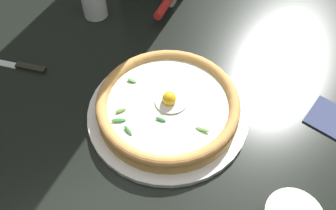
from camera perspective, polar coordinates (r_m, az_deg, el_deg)
name	(u,v)px	position (r m, az deg, el deg)	size (l,w,h in m)	color
ground_plane	(185,120)	(0.79, 2.85, -2.44)	(2.40, 2.40, 0.03)	black
pizza_plate	(168,112)	(0.77, 0.00, -1.17)	(0.35, 0.35, 0.01)	white
pizza	(168,105)	(0.75, 0.00, 0.05)	(0.31, 0.31, 0.06)	tan
pizza_cutter	(168,1)	(0.99, 0.00, 16.53)	(0.13, 0.12, 0.09)	silver
table_knife	(19,66)	(0.94, -22.99, 5.89)	(0.17, 0.14, 0.01)	silver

